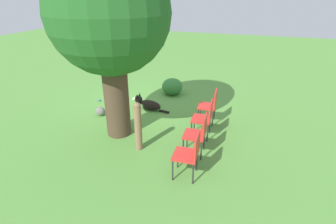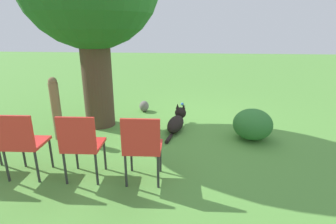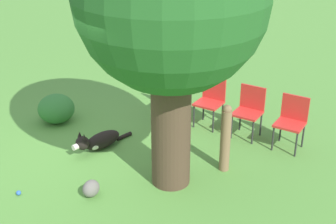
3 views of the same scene
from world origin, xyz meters
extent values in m
plane|color=#56933D|center=(0.00, 0.00, 0.00)|extent=(30.00, 30.00, 0.00)
cylinder|color=#4C3828|center=(-0.13, 1.27, 0.99)|extent=(0.55, 0.55, 1.98)
sphere|color=#235B23|center=(-0.13, 1.27, 2.65)|extent=(2.43, 2.43, 2.43)
ellipsoid|color=black|center=(-0.32, -0.20, 0.13)|extent=(0.70, 0.38, 0.26)
ellipsoid|color=silver|center=(-0.15, -0.23, 0.12)|extent=(0.27, 0.26, 0.16)
sphere|color=black|center=(0.06, -0.27, 0.23)|extent=(0.26, 0.26, 0.22)
cylinder|color=silver|center=(0.18, -0.30, 0.21)|extent=(0.11, 0.11, 0.09)
cone|color=black|center=(0.07, -0.21, 0.36)|extent=(0.07, 0.07, 0.10)
cone|color=black|center=(0.05, -0.33, 0.36)|extent=(0.07, 0.07, 0.10)
cylinder|color=black|center=(-0.76, -0.12, 0.03)|extent=(0.30, 0.12, 0.07)
cylinder|color=#846647|center=(-0.85, 1.75, 0.49)|extent=(0.15, 0.15, 0.97)
sphere|color=#846647|center=(-0.85, 1.75, 0.99)|extent=(0.14, 0.14, 0.14)
cube|color=red|center=(-1.96, 0.08, 0.44)|extent=(0.44, 0.46, 0.04)
cube|color=red|center=(-2.15, 0.07, 0.66)|extent=(0.05, 0.44, 0.41)
cylinder|color=#2D2D2D|center=(-1.79, 0.28, 0.21)|extent=(0.03, 0.03, 0.42)
cylinder|color=#2D2D2D|center=(-1.77, -0.10, 0.21)|extent=(0.03, 0.03, 0.42)
cylinder|color=#2D2D2D|center=(-2.15, 0.26, 0.21)|extent=(0.03, 0.03, 0.42)
cylinder|color=#2D2D2D|center=(-2.13, -0.12, 0.21)|extent=(0.03, 0.03, 0.42)
cube|color=red|center=(-1.97, 0.82, 0.44)|extent=(0.44, 0.46, 0.04)
cube|color=red|center=(-2.16, 0.81, 0.66)|extent=(0.05, 0.44, 0.41)
cylinder|color=#2D2D2D|center=(-1.80, 1.02, 0.21)|extent=(0.03, 0.03, 0.42)
cylinder|color=#2D2D2D|center=(-1.78, 0.64, 0.21)|extent=(0.03, 0.03, 0.42)
cylinder|color=#2D2D2D|center=(-2.16, 1.00, 0.21)|extent=(0.03, 0.03, 0.42)
cylinder|color=#2D2D2D|center=(-2.14, 0.62, 0.21)|extent=(0.03, 0.03, 0.42)
cube|color=red|center=(-1.98, 1.56, 0.44)|extent=(0.44, 0.46, 0.04)
cube|color=red|center=(-2.17, 1.55, 0.66)|extent=(0.05, 0.44, 0.41)
cylinder|color=#2D2D2D|center=(-1.81, 1.75, 0.21)|extent=(0.03, 0.03, 0.42)
cylinder|color=#2D2D2D|center=(-1.79, 1.37, 0.21)|extent=(0.03, 0.03, 0.42)
cylinder|color=#2D2D2D|center=(-2.17, 1.74, 0.21)|extent=(0.03, 0.03, 0.42)
cylinder|color=#2D2D2D|center=(-2.15, 1.36, 0.21)|extent=(0.03, 0.03, 0.42)
cube|color=red|center=(-1.99, 2.29, 0.44)|extent=(0.44, 0.46, 0.04)
cube|color=red|center=(-2.19, 2.28, 0.66)|extent=(0.05, 0.44, 0.41)
cylinder|color=#2D2D2D|center=(-1.82, 2.49, 0.21)|extent=(0.03, 0.03, 0.42)
cylinder|color=#2D2D2D|center=(-1.80, 2.11, 0.21)|extent=(0.03, 0.03, 0.42)
cylinder|color=#2D2D2D|center=(-2.18, 2.47, 0.21)|extent=(0.03, 0.03, 0.42)
cylinder|color=#2D2D2D|center=(-2.16, 2.09, 0.21)|extent=(0.03, 0.03, 0.42)
sphere|color=blue|center=(1.35, -0.26, 0.03)|extent=(0.07, 0.07, 0.07)
ellipsoid|color=slate|center=(0.79, 0.58, 0.12)|extent=(0.26, 0.21, 0.24)
ellipsoid|color=#337533|center=(-0.56, -1.52, 0.26)|extent=(0.65, 0.65, 0.52)
camera|label=1|loc=(-2.90, 6.02, 3.05)|focal=28.00mm
camera|label=2|loc=(-4.80, -0.48, 1.81)|focal=28.00mm
camera|label=3|loc=(4.57, 4.48, 3.77)|focal=50.00mm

